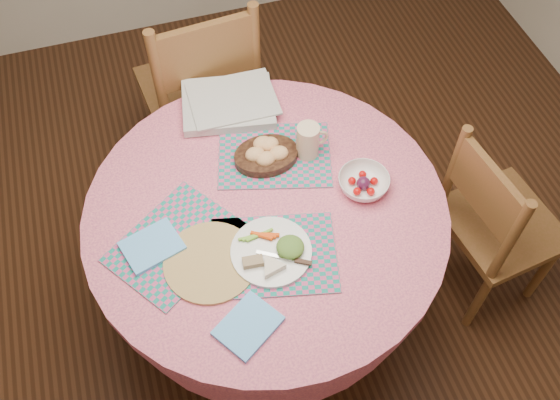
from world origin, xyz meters
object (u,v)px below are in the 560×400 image
at_px(dinner_plate, 274,251).
at_px(latte_mug, 308,141).
at_px(bread_bowl, 266,153).
at_px(dining_table, 267,239).
at_px(wicker_trivet, 210,262).
at_px(fruit_bowl, 363,183).
at_px(chair_right, 494,223).
at_px(chair_back, 203,91).

relative_size(dinner_plate, latte_mug, 1.96).
relative_size(dinner_plate, bread_bowl, 1.14).
distance_m(dining_table, wicker_trivet, 0.34).
distance_m(bread_bowl, latte_mug, 0.16).
bearing_deg(fruit_bowl, bread_bowl, 142.17).
bearing_deg(chair_right, bread_bowl, 59.33).
bearing_deg(chair_right, wicker_trivet, 82.77).
relative_size(bread_bowl, latte_mug, 1.72).
bearing_deg(wicker_trivet, bread_bowl, 50.33).
distance_m(bread_bowl, fruit_bowl, 0.36).
xyz_separation_m(dining_table, chair_back, (-0.05, 0.82, -0.01)).
xyz_separation_m(chair_right, chair_back, (-0.92, 0.96, 0.07)).
bearing_deg(fruit_bowl, wicker_trivet, -167.05).
bearing_deg(chair_back, latte_mug, 106.86).
xyz_separation_m(latte_mug, fruit_bowl, (0.13, -0.20, -0.05)).
bearing_deg(latte_mug, chair_right, -26.48).
distance_m(wicker_trivet, latte_mug, 0.56).
bearing_deg(bread_bowl, dining_table, -107.14).
height_order(dining_table, chair_right, chair_right).
height_order(chair_back, dinner_plate, chair_back).
distance_m(chair_back, bread_bowl, 0.67).
xyz_separation_m(dining_table, latte_mug, (0.21, 0.18, 0.27)).
distance_m(dining_table, bread_bowl, 0.31).
bearing_deg(dinner_plate, latte_mug, 56.66).
distance_m(dining_table, chair_back, 0.82).
xyz_separation_m(wicker_trivet, latte_mug, (0.44, 0.33, 0.07)).
xyz_separation_m(wicker_trivet, dinner_plate, (0.20, -0.03, 0.02)).
distance_m(chair_back, latte_mug, 0.74).
bearing_deg(bread_bowl, latte_mug, -7.04).
height_order(dinner_plate, fruit_bowl, dinner_plate).
height_order(dining_table, latte_mug, latte_mug).
relative_size(dining_table, fruit_bowl, 6.65).
xyz_separation_m(chair_back, latte_mug, (0.26, -0.63, 0.28)).
xyz_separation_m(wicker_trivet, fruit_bowl, (0.57, 0.13, 0.02)).
bearing_deg(dining_table, dinner_plate, -98.42).
height_order(dining_table, dinner_plate, dinner_plate).
bearing_deg(chair_right, chair_back, 36.18).
height_order(chair_back, fruit_bowl, chair_back).
bearing_deg(latte_mug, fruit_bowl, -56.61).
relative_size(chair_right, fruit_bowl, 4.84).
distance_m(wicker_trivet, bread_bowl, 0.46).
bearing_deg(wicker_trivet, dining_table, 32.92).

